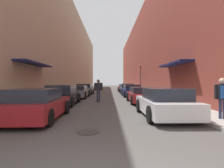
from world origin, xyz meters
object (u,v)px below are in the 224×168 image
(parked_car_left_1, at_px, (62,95))
(parked_car_right_2, at_px, (131,91))
(parked_car_left_0, at_px, (36,105))
(parked_car_right_0, at_px, (164,103))
(parked_car_right_1, at_px, (142,95))
(manhole_cover, at_px, (88,132))
(parked_car_right_3, at_px, (127,89))
(parked_car_right_4, at_px, (124,88))
(pedestrian, at_px, (223,93))
(parked_car_left_2, at_px, (77,92))
(traffic_light, at_px, (141,76))
(parked_car_left_3, at_px, (85,89))
(skateboarder, at_px, (98,88))

(parked_car_left_1, height_order, parked_car_right_2, parked_car_left_1)
(parked_car_left_0, xyz_separation_m, parked_car_right_0, (5.42, 0.42, 0.00))
(parked_car_right_1, distance_m, manhole_cover, 8.25)
(parked_car_right_3, bearing_deg, parked_car_left_1, -115.21)
(parked_car_left_0, relative_size, parked_car_right_1, 0.93)
(parked_car_right_4, relative_size, pedestrian, 2.62)
(parked_car_left_2, relative_size, traffic_light, 1.11)
(parked_car_right_2, relative_size, parked_car_right_4, 1.11)
(parked_car_left_3, xyz_separation_m, traffic_light, (8.03, 4.93, 1.90))
(parked_car_right_2, distance_m, skateboarder, 6.04)
(parked_car_left_2, xyz_separation_m, manhole_cover, (2.44, -11.78, -0.59))
(parked_car_left_3, relative_size, traffic_light, 0.99)
(parked_car_left_0, distance_m, parked_car_right_1, 7.94)
(parked_car_left_2, distance_m, parked_car_right_0, 10.99)
(parked_car_right_2, distance_m, traffic_light, 8.99)
(parked_car_left_3, xyz_separation_m, parked_car_right_1, (5.57, -9.35, -0.06))
(manhole_cover, bearing_deg, parked_car_right_2, 77.13)
(parked_car_left_3, bearing_deg, parked_car_left_1, -90.50)
(parked_car_left_0, height_order, parked_car_right_3, parked_car_right_3)
(parked_car_left_1, height_order, parked_car_left_2, parked_car_left_1)
(parked_car_right_0, xyz_separation_m, skateboarder, (-3.27, 6.13, 0.46))
(parked_car_left_0, relative_size, parked_car_right_2, 0.88)
(parked_car_left_1, xyz_separation_m, parked_car_right_3, (5.62, 11.95, 0.00))
(parked_car_left_2, bearing_deg, parked_car_left_0, -89.45)
(parked_car_right_0, distance_m, parked_car_right_2, 11.20)
(parked_car_right_0, height_order, pedestrian, pedestrian)
(parked_car_left_3, bearing_deg, pedestrian, -64.53)
(traffic_light, bearing_deg, parked_car_right_1, -99.78)
(parked_car_right_4, bearing_deg, traffic_light, -44.09)
(parked_car_left_0, relative_size, parked_car_left_2, 0.90)
(parked_car_left_2, height_order, parked_car_right_4, same)
(skateboarder, bearing_deg, parked_car_left_0, -108.21)
(parked_car_right_2, height_order, traffic_light, traffic_light)
(parked_car_left_1, xyz_separation_m, parked_car_right_0, (5.60, -4.31, -0.02))
(parked_car_left_3, height_order, parked_car_right_4, parked_car_left_3)
(parked_car_right_0, xyz_separation_m, parked_car_right_3, (0.02, 16.25, 0.03))
(parked_car_right_2, relative_size, manhole_cover, 6.50)
(parked_car_left_3, xyz_separation_m, parked_car_right_4, (5.57, 7.31, -0.06))
(manhole_cover, bearing_deg, parked_car_right_0, 36.51)
(skateboarder, bearing_deg, traffic_light, 66.76)
(parked_car_left_2, xyz_separation_m, pedestrian, (7.47, -10.49, 0.50))
(manhole_cover, bearing_deg, skateboarder, 91.30)
(parked_car_left_1, height_order, parked_car_right_1, parked_car_left_1)
(parked_car_left_1, height_order, skateboarder, skateboarder)
(parked_car_left_2, relative_size, parked_car_left_3, 1.12)
(parked_car_right_1, bearing_deg, parked_car_left_0, -133.62)
(parked_car_left_0, bearing_deg, parked_car_left_2, 90.55)
(parked_car_right_1, bearing_deg, pedestrian, -73.31)
(parked_car_left_2, distance_m, pedestrian, 12.88)
(parked_car_left_1, relative_size, manhole_cover, 5.93)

